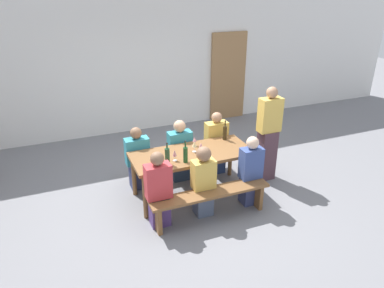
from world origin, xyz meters
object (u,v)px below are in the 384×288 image
bench_far (177,157)px  wine_bottle_0 (167,156)px  wine_bottle_2 (185,154)px  seated_guest_far_1 (180,152)px  wine_glass_1 (194,145)px  seated_guest_near_1 (203,182)px  wooden_door (228,77)px  wine_glass_3 (201,146)px  wine_glass_2 (195,140)px  seated_guest_near_0 (159,191)px  bench_near (210,198)px  seated_guest_far_0 (138,160)px  standing_host (268,136)px  wine_bottle_1 (225,132)px  wine_glass_0 (175,153)px  seated_guest_near_2 (250,172)px  seated_guest_far_2 (216,145)px  tasting_table (192,158)px

bench_far → wine_bottle_0: bearing=-117.3°
wine_bottle_0 → wine_bottle_2: bearing=-9.4°
wine_bottle_0 → seated_guest_far_1: seated_guest_far_1 is taller
seated_guest_far_1 → wine_glass_1: bearing=5.6°
seated_guest_near_1 → wooden_door: bearing=-31.8°
wine_glass_3 → wine_glass_1: bearing=167.0°
wine_bottle_2 → seated_guest_far_1: size_ratio=0.31×
wine_glass_2 → seated_guest_near_0: bearing=-137.7°
bench_near → seated_guest_far_0: size_ratio=1.66×
wine_glass_2 → wine_glass_3: (0.01, -0.23, -0.01)m
seated_guest_near_1 → standing_host: (1.44, 0.57, 0.27)m
wooden_door → seated_guest_far_0: 3.83m
wine_bottle_1 → seated_guest_near_0: seated_guest_near_0 is taller
wine_bottle_0 → wine_glass_0: (0.13, 0.06, -0.01)m
seated_guest_near_2 → wine_bottle_0: bearing=74.2°
wine_glass_0 → seated_guest_near_2: seated_guest_near_2 is taller
seated_guest_near_0 → seated_guest_near_1: size_ratio=1.04×
wooden_door → wine_glass_1: bearing=-125.3°
seated_guest_far_1 → seated_guest_far_2: 0.69m
wine_glass_1 → wine_glass_3: bearing=-13.0°
wine_glass_1 → wine_bottle_2: bearing=-132.6°
wine_glass_2 → seated_guest_near_2: 1.03m
seated_guest_near_2 → wine_glass_1: bearing=50.2°
wooden_door → tasting_table: size_ratio=1.11×
wine_glass_0 → seated_guest_far_2: 1.28m
wine_glass_2 → seated_guest_far_2: (0.54, 0.32, -0.32)m
tasting_table → seated_guest_far_2: size_ratio=1.66×
seated_guest_near_2 → seated_guest_near_1: bearing=90.0°
seated_guest_near_0 → standing_host: (2.11, 0.57, 0.26)m
wine_glass_0 → seated_guest_far_1: seated_guest_far_1 is taller
wine_bottle_1 → standing_host: standing_host is taller
wooden_door → seated_guest_far_0: (-2.90, -2.45, -0.54)m
seated_guest_far_0 → seated_guest_far_1: size_ratio=0.99×
bench_far → seated_guest_near_2: size_ratio=1.59×
wine_bottle_2 → seated_guest_far_1: seated_guest_far_1 is taller
wine_glass_2 → tasting_table: bearing=-120.8°
tasting_table → wine_bottle_1: bearing=21.2°
bench_far → seated_guest_far_1: (-0.00, -0.15, 0.16)m
seated_guest_far_2 → tasting_table: bearing=-51.0°
bench_far → wine_glass_2: wine_glass_2 is taller
wine_glass_1 → seated_guest_far_0: 1.02m
bench_far → wine_glass_3: 0.87m
wine_glass_0 → wine_glass_1: size_ratio=1.05×
bench_far → standing_host: size_ratio=1.08×
wine_bottle_2 → seated_guest_far_1: 0.91m
wine_glass_0 → seated_guest_near_0: size_ratio=0.16×
bench_near → seated_guest_near_1: size_ratio=1.63×
wine_glass_0 → seated_guest_far_0: bearing=119.7°
wooden_door → wine_glass_3: 3.62m
seated_guest_near_0 → seated_guest_near_2: seated_guest_near_0 is taller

